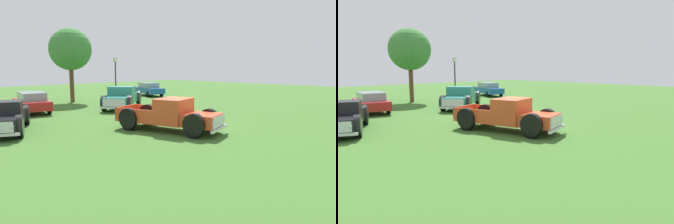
{
  "view_description": "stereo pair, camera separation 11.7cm",
  "coord_description": "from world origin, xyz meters",
  "views": [
    {
      "loc": [
        -10.82,
        -10.0,
        3.02
      ],
      "look_at": [
        -0.79,
        0.04,
        0.9
      ],
      "focal_mm": 32.46,
      "sensor_mm": 36.0,
      "label": 1
    },
    {
      "loc": [
        -10.74,
        -10.08,
        3.02
      ],
      "look_at": [
        -0.79,
        0.04,
        0.9
      ],
      "focal_mm": 32.46,
      "sensor_mm": 36.0,
      "label": 2
    }
  ],
  "objects": [
    {
      "name": "ground_plane",
      "position": [
        0.0,
        0.0,
        0.0
      ],
      "size": [
        80.0,
        80.0,
        0.0
      ],
      "primitive_type": "plane",
      "color": "#3D6B28"
    },
    {
      "name": "pickup_truck_foreground",
      "position": [
        -0.69,
        -0.32,
        0.74
      ],
      "size": [
        3.17,
        5.4,
        1.56
      ],
      "color": "#D14723",
      "rests_on": "ground_plane"
    },
    {
      "name": "pickup_truck_behind_left",
      "position": [
        2.27,
        7.85,
        0.77
      ],
      "size": [
        5.19,
        4.83,
        1.61
      ],
      "color": "#2D8475",
      "rests_on": "ground_plane"
    },
    {
      "name": "pickup_truck_behind_right",
      "position": [
        -6.51,
        4.95,
        0.7
      ],
      "size": [
        3.55,
        5.07,
        1.47
      ],
      "color": "black",
      "rests_on": "ground_plane"
    },
    {
      "name": "sedan_distant_a",
      "position": [
        10.34,
        13.99,
        0.71
      ],
      "size": [
        2.74,
        4.37,
        1.36
      ],
      "color": "#195699",
      "rests_on": "ground_plane"
    },
    {
      "name": "sedan_distant_b",
      "position": [
        -3.12,
        10.43,
        0.72
      ],
      "size": [
        2.34,
        4.32,
        1.37
      ],
      "color": "#B21E1E",
      "rests_on": "ground_plane"
    },
    {
      "name": "lamp_post_near",
      "position": [
        5.81,
        13.54,
        2.04
      ],
      "size": [
        0.36,
        0.36,
        3.89
      ],
      "color": "#2D2D33",
      "rests_on": "ground_plane"
    },
    {
      "name": "oak_tree_east",
      "position": [
        1.8,
        14.31,
        4.46
      ],
      "size": [
        3.54,
        3.54,
        6.25
      ],
      "color": "brown",
      "rests_on": "ground_plane"
    }
  ]
}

